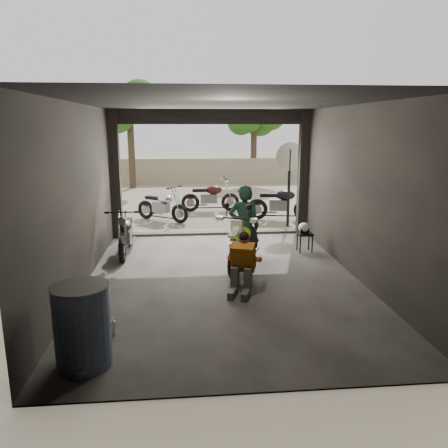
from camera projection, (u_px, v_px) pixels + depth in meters
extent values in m
plane|color=#7A6D56|center=(223.00, 281.00, 8.10)|extent=(80.00, 80.00, 0.00)
cube|color=#2D2B28|center=(223.00, 280.00, 8.09)|extent=(5.00, 7.00, 0.02)
plane|color=black|center=(223.00, 102.00, 7.38)|extent=(7.00, 7.00, 0.00)
cube|color=black|center=(255.00, 252.00, 4.34)|extent=(5.00, 0.02, 3.20)
cube|color=black|center=(79.00, 198.00, 7.51)|extent=(0.02, 7.00, 3.20)
cube|color=black|center=(359.00, 194.00, 7.97)|extent=(0.02, 7.00, 3.20)
cube|color=black|center=(115.00, 176.00, 10.80)|extent=(0.24, 0.24, 3.20)
cube|color=black|center=(303.00, 174.00, 11.24)|extent=(0.24, 0.24, 3.20)
cube|color=black|center=(211.00, 117.00, 10.74)|extent=(5.00, 0.16, 0.36)
cube|color=#2D2B28|center=(211.00, 233.00, 11.48)|extent=(5.00, 0.25, 0.08)
cube|color=gray|center=(197.00, 171.00, 21.55)|extent=(18.00, 0.30, 1.20)
cylinder|color=#382B1E|center=(131.00, 148.00, 19.56)|extent=(0.30, 0.30, 3.58)
ellipsoid|color=#1E4C14|center=(129.00, 96.00, 19.05)|extent=(2.20, 2.20, 3.14)
cylinder|color=#382B1E|center=(254.00, 150.00, 21.58)|extent=(0.30, 0.30, 3.20)
ellipsoid|color=#1E4C14|center=(254.00, 108.00, 21.13)|extent=(2.20, 2.20, 2.80)
imported|color=black|center=(244.00, 227.00, 8.73)|extent=(0.67, 0.49, 1.68)
cube|color=black|center=(305.00, 234.00, 9.80)|extent=(0.33, 0.33, 0.04)
cylinder|color=black|center=(300.00, 245.00, 9.71)|extent=(0.03, 0.03, 0.43)
cylinder|color=black|center=(312.00, 245.00, 9.73)|extent=(0.03, 0.03, 0.43)
cylinder|color=black|center=(297.00, 242.00, 9.97)|extent=(0.03, 0.03, 0.43)
cylinder|color=black|center=(309.00, 241.00, 10.00)|extent=(0.03, 0.03, 0.43)
ellipsoid|color=white|center=(304.00, 228.00, 9.80)|extent=(0.32, 0.33, 0.23)
cylinder|color=#3E4D68|center=(82.00, 327.00, 5.14)|extent=(0.66, 0.66, 1.01)
cylinder|color=black|center=(289.00, 189.00, 12.19)|extent=(0.08, 0.08, 2.17)
cylinder|color=silver|center=(290.00, 157.00, 11.97)|extent=(0.79, 0.03, 0.79)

